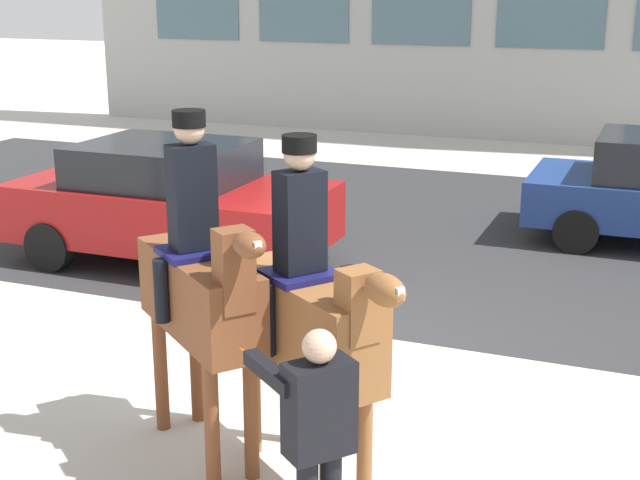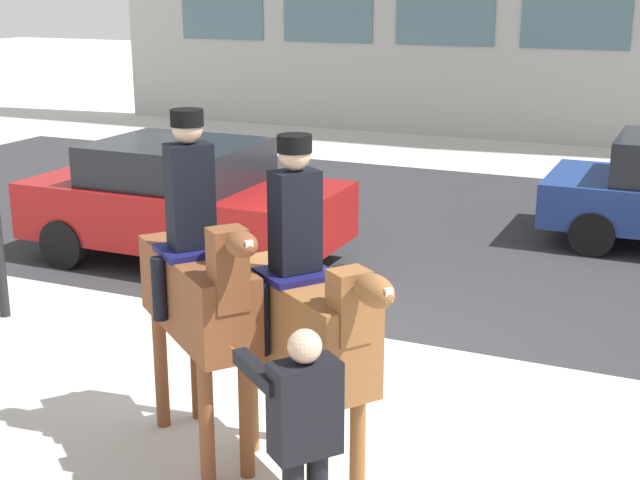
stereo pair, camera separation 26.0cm
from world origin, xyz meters
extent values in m
plane|color=beige|center=(0.00, 0.00, 0.00)|extent=(80.00, 80.00, 0.00)
cube|color=#2D2D30|center=(0.00, 4.75, 0.00)|extent=(23.35, 8.50, 0.01)
cube|color=brown|center=(-0.40, -2.21, 1.29)|extent=(1.41, 1.25, 0.60)
cylinder|color=brown|center=(0.10, -2.42, 0.50)|extent=(0.11, 0.11, 0.99)
cylinder|color=brown|center=(-0.09, -2.66, 0.50)|extent=(0.11, 0.11, 0.99)
cylinder|color=brown|center=(-0.72, -1.76, 0.50)|extent=(0.11, 0.11, 0.99)
cylinder|color=brown|center=(-0.91, -2.01, 0.50)|extent=(0.11, 0.11, 0.99)
cube|color=brown|center=(0.10, -2.61, 1.67)|extent=(0.31, 0.31, 0.57)
cube|color=#382314|center=(0.00, -2.54, 1.69)|extent=(0.08, 0.09, 0.52)
ellipsoid|color=brown|center=(0.29, -2.77, 1.91)|extent=(0.34, 0.33, 0.17)
cube|color=silver|center=(0.36, -2.82, 1.93)|extent=(0.11, 0.10, 0.07)
cylinder|color=#382314|center=(-1.00, -1.73, 1.19)|extent=(0.09, 0.09, 0.55)
cube|color=#14144C|center=(-0.46, -2.17, 1.61)|extent=(0.64, 0.65, 0.05)
cube|color=black|center=(-0.46, -2.17, 2.03)|extent=(0.37, 0.39, 0.77)
sphere|color=#D1A889|center=(-0.46, -2.17, 2.52)|extent=(0.22, 0.22, 0.22)
cylinder|color=black|center=(-0.46, -2.17, 2.60)|extent=(0.24, 0.24, 0.12)
cylinder|color=black|center=(-0.29, -1.96, 1.35)|extent=(0.11, 0.11, 0.48)
cylinder|color=black|center=(-0.63, -2.38, 1.35)|extent=(0.11, 0.11, 0.48)
cube|color=brown|center=(0.46, -2.24, 1.20)|extent=(1.43, 1.21, 0.66)
cylinder|color=brown|center=(0.98, -2.42, 0.44)|extent=(0.11, 0.11, 0.87)
cylinder|color=brown|center=(0.80, -2.67, 0.44)|extent=(0.11, 0.11, 0.87)
cylinder|color=brown|center=(0.13, -1.81, 0.44)|extent=(0.11, 0.11, 0.87)
cylinder|color=brown|center=(-0.05, -2.06, 0.44)|extent=(0.11, 0.11, 0.87)
cube|color=brown|center=(0.98, -2.62, 1.54)|extent=(0.30, 0.31, 0.48)
cube|color=black|center=(0.88, -2.55, 1.56)|extent=(0.08, 0.09, 0.43)
ellipsoid|color=brown|center=(1.21, -2.78, 1.73)|extent=(0.39, 0.36, 0.20)
cube|color=silver|center=(1.30, -2.84, 1.75)|extent=(0.13, 0.11, 0.08)
cylinder|color=black|center=(-0.16, -1.79, 1.10)|extent=(0.09, 0.09, 0.55)
cube|color=#14144C|center=(0.40, -2.20, 1.56)|extent=(0.63, 0.64, 0.05)
cube|color=black|center=(0.40, -2.20, 1.94)|extent=(0.37, 0.39, 0.71)
sphere|color=#D1A889|center=(0.40, -2.20, 2.41)|extent=(0.22, 0.22, 0.22)
cylinder|color=black|center=(0.40, -2.20, 2.48)|extent=(0.24, 0.24, 0.12)
cylinder|color=black|center=(0.56, -1.98, 1.27)|extent=(0.11, 0.11, 0.53)
cylinder|color=black|center=(0.25, -2.42, 1.27)|extent=(0.11, 0.11, 0.53)
cube|color=black|center=(1.01, -3.35, 1.17)|extent=(0.42, 0.45, 0.58)
sphere|color=#D1A889|center=(1.01, -3.35, 1.55)|extent=(0.20, 0.20, 0.20)
cube|color=black|center=(0.68, -3.32, 1.33)|extent=(0.48, 0.42, 0.09)
cone|color=orange|center=(0.41, -3.10, 1.33)|extent=(0.17, 0.15, 0.04)
cube|color=maroon|center=(-3.17, 1.98, 0.68)|extent=(4.07, 1.94, 0.73)
cube|color=black|center=(-3.27, 1.98, 1.31)|extent=(2.03, 1.71, 0.52)
cylinder|color=black|center=(-1.91, 1.08, 0.32)|extent=(0.64, 0.23, 0.64)
cylinder|color=black|center=(-1.91, 2.87, 0.32)|extent=(0.64, 0.23, 0.64)
cylinder|color=black|center=(-4.43, 1.08, 0.32)|extent=(0.64, 0.23, 0.64)
cylinder|color=black|center=(-4.43, 2.87, 0.32)|extent=(0.64, 0.23, 0.64)
cylinder|color=black|center=(1.67, 4.36, 0.30)|extent=(0.61, 0.24, 0.61)
cylinder|color=black|center=(1.67, 6.19, 0.30)|extent=(0.61, 0.24, 0.61)
camera|label=1|loc=(2.73, -7.67, 3.53)|focal=50.00mm
camera|label=2|loc=(2.97, -7.57, 3.53)|focal=50.00mm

